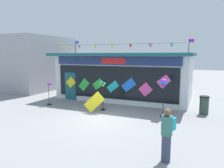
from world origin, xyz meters
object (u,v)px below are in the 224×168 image
Objects in this scene: kite_shop_building at (125,75)px; person_near_camera at (167,134)px; display_kite_on_ground at (94,102)px; trash_bin at (204,105)px; wind_spinner_center_left at (164,85)px; wind_spinner_left at (103,91)px; wind_spinner_far_left at (50,90)px.

person_near_camera is at bearing -62.81° from kite_shop_building.
trash_bin is at bearing 20.14° from display_kite_on_ground.
wind_spinner_center_left is at bearing -146.09° from trash_bin.
wind_spinner_left is 1.05× the size of person_near_camera.
trash_bin is at bearing 33.91° from wind_spinner_center_left.
kite_shop_building is 4.95m from display_kite_on_ground.
trash_bin is at bearing 14.65° from wind_spinner_left.
trash_bin is (5.52, 1.44, -0.63)m from wind_spinner_left.
wind_spinner_center_left is (3.52, 0.09, 0.56)m from wind_spinner_left.
wind_spinner_center_left is 1.80× the size of display_kite_on_ground.
kite_shop_building reaches higher than person_near_camera.
kite_shop_building is at bearing 91.18° from wind_spinner_left.
kite_shop_building is 5.70m from wind_spinner_far_left.
wind_spinner_center_left reaches higher than trash_bin.
trash_bin is (2.01, 1.35, -1.19)m from wind_spinner_center_left.
kite_shop_building is 5.86× the size of person_near_camera.
trash_bin is at bearing 110.59° from person_near_camera.
trash_bin is at bearing 9.89° from wind_spinner_far_left.
kite_shop_building is 4.21m from wind_spinner_left.
person_near_camera is 1.48× the size of display_kite_on_ground.
wind_spinner_far_left is at bearing -170.11° from trash_bin.
person_near_camera is 1.63× the size of trash_bin.
kite_shop_building is at bearing 147.37° from person_near_camera.
person_near_camera is at bearing -40.87° from display_kite_on_ground.
wind_spinner_far_left is at bearing -177.44° from wind_spinner_left.
wind_spinner_far_left is 0.88× the size of person_near_camera.
person_near_camera is at bearing -29.08° from wind_spinner_far_left.
wind_spinner_far_left is 0.72× the size of wind_spinner_center_left.
display_kite_on_ground is (-5.74, -2.10, 0.09)m from trash_bin.
wind_spinner_left is 3.56m from wind_spinner_center_left.
display_kite_on_ground is at bearing -107.93° from wind_spinner_left.
person_near_camera is at bearing -99.59° from trash_bin.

